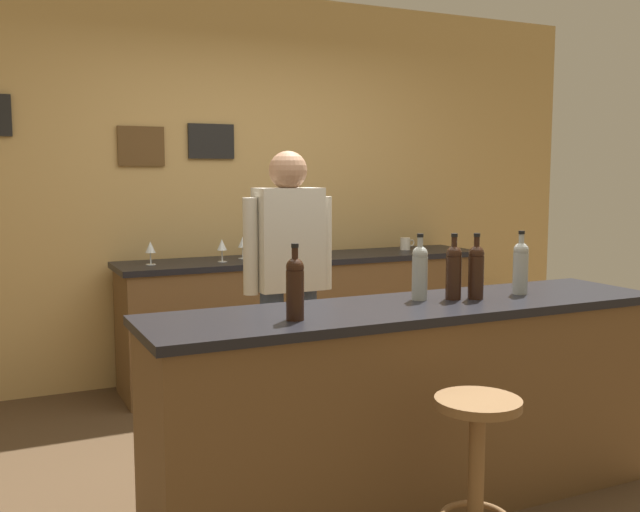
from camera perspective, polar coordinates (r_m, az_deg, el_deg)
name	(u,v)px	position (r m, az deg, el deg)	size (l,w,h in m)	color
ground_plane	(369,469)	(3.84, 3.89, -16.43)	(10.00, 10.00, 0.00)	#4C3823
back_wall	(236,186)	(5.40, -6.69, 5.50)	(6.00, 0.09, 2.80)	tan
bar_counter	(413,404)	(3.36, 7.36, -11.51)	(2.44, 0.60, 0.92)	brown
side_counter	(307,317)	(5.30, -1.04, -4.84)	(2.72, 0.56, 0.90)	brown
bartender	(289,276)	(3.97, -2.50, -1.59)	(0.52, 0.21, 1.62)	#384766
bar_stool	(477,456)	(2.83, 12.27, -15.18)	(0.32, 0.32, 0.68)	brown
wine_bottle_a	(295,286)	(2.85, -1.99, -2.40)	(0.07, 0.07, 0.31)	black
wine_bottle_b	(420,271)	(3.34, 7.89, -1.15)	(0.07, 0.07, 0.31)	#999E99
wine_bottle_c	(454,270)	(3.37, 10.52, -1.11)	(0.07, 0.07, 0.31)	black
wine_bottle_d	(476,270)	(3.41, 12.23, -1.08)	(0.07, 0.07, 0.31)	black
wine_bottle_e	(521,266)	(3.60, 15.56, -0.76)	(0.07, 0.07, 0.31)	#999E99
wine_glass_a	(150,248)	(4.85, -13.26, 0.61)	(0.07, 0.07, 0.16)	silver
wine_glass_b	(222,246)	(4.92, -7.76, 0.81)	(0.07, 0.07, 0.16)	silver
wine_glass_c	(243,243)	(5.09, -6.13, 1.02)	(0.07, 0.07, 0.16)	silver
wine_glass_d	(279,242)	(5.12, -3.27, 1.08)	(0.07, 0.07, 0.16)	silver
coffee_mug	(406,244)	(5.69, 6.78, 0.97)	(0.12, 0.08, 0.09)	silver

